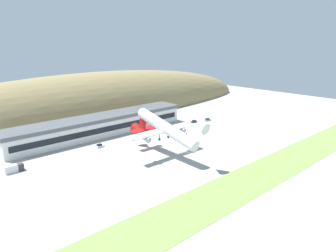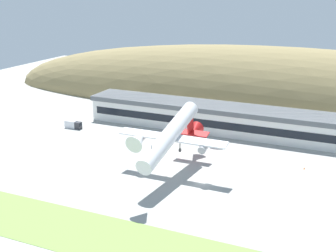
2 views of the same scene
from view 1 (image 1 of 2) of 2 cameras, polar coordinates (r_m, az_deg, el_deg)
ground_plane at (r=147.97m, az=3.10°, el=-4.47°), size 367.00×367.00×0.00m
grass_strip_foreground at (r=127.09m, az=15.32°, el=-8.42°), size 330.30×18.20×0.08m
hill_backdrop at (r=222.88m, az=-13.52°, el=1.90°), size 296.71×54.34×55.48m
terminal_building at (r=174.72m, az=-11.81°, el=0.31°), size 100.89×15.28×10.21m
cargo_airplane at (r=138.52m, az=-0.51°, el=-0.45°), size 33.62×45.18×15.17m
service_car_0 at (r=197.77m, az=4.52°, el=0.78°), size 4.00×1.99×1.46m
service_car_1 at (r=165.26m, az=-5.81°, el=-2.14°), size 4.39×2.01×1.69m
service_car_2 at (r=202.55m, az=6.88°, el=1.09°), size 4.65×1.99×1.65m
service_car_3 at (r=156.34m, az=-11.82°, el=-3.43°), size 4.25×2.23×1.63m
fuel_truck at (r=138.73m, az=-25.27°, el=-6.71°), size 6.96×2.25×3.00m
traffic_cone_0 at (r=180.25m, az=3.31°, el=-0.74°), size 0.52×0.52×0.58m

